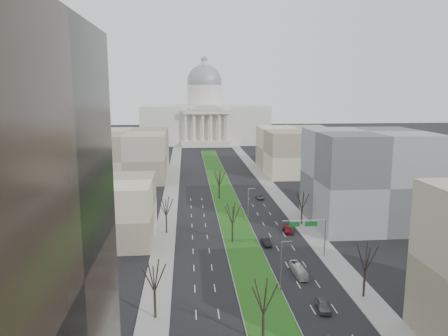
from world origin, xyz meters
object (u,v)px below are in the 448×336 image
car_black (266,242)px  box_van (299,270)px  car_grey_far (260,197)px  car_red (288,229)px  car_grey_near (323,305)px

car_black → box_van: (3.15, -16.34, 0.21)m
car_grey_far → box_van: box_van is taller
car_grey_far → car_red: bearing=-86.5°
car_grey_near → car_red: 38.01m
car_grey_near → box_van: (-0.50, 13.26, 0.15)m
car_grey_near → car_black: (-3.65, 29.59, -0.06)m
car_grey_near → car_black: size_ratio=1.04×
car_red → car_grey_far: size_ratio=1.12×
car_red → car_grey_near: bearing=-91.0°
car_grey_near → box_van: 13.27m
car_grey_far → box_van: size_ratio=0.66×
car_grey_near → car_grey_far: car_grey_near is taller
car_black → car_grey_far: 41.89m
car_grey_near → box_van: box_van is taller
car_black → car_red: (6.85, 8.28, -0.01)m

